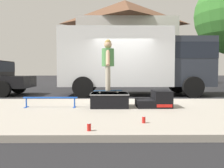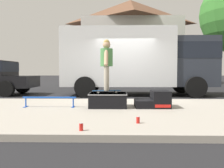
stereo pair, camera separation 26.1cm
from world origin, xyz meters
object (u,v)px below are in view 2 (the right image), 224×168
grind_rail (49,99)px  box_truck (138,59)px  skater_kid (107,61)px  kicker_ramp (155,100)px  skate_box (108,99)px  soda_can (138,120)px  soda_can_b (81,127)px  skateboard (107,91)px

grind_rail → box_truck: size_ratio=0.21×
skater_kid → kicker_ramp: bearing=-2.5°
skate_box → kicker_ramp: kicker_ramp is taller
skate_box → skater_kid: skater_kid is taller
soda_can → soda_can_b: same height
grind_rail → skateboard: 1.60m
kicker_ramp → soda_can_b: 3.16m
soda_can → box_truck: 7.03m
grind_rail → soda_can_b: bearing=-64.1°
skate_box → soda_can: 2.21m
skate_box → skateboard: 0.25m
soda_can → kicker_ramp: bearing=73.0°
skate_box → grind_rail: size_ratio=0.70×
kicker_ramp → skater_kid: skater_kid is taller
kicker_ramp → soda_can_b: (-1.63, -2.70, -0.13)m
skate_box → skater_kid: 1.08m
soda_can_b → kicker_ramp: bearing=58.9°
soda_can_b → skater_kid: bearing=84.0°
skateboard → skater_kid: bearing=-104.0°
soda_can_b → skate_box: bearing=83.0°
skateboard → soda_can: bearing=-72.3°
kicker_ramp → skateboard: kicker_ramp is taller
grind_rail → box_truck: bearing=59.2°
grind_rail → soda_can: (2.27, -2.05, -0.15)m
kicker_ramp → skate_box: bearing=180.0°
kicker_ramp → soda_can: size_ratio=7.38×
skater_kid → soda_can: bearing=-72.3°
kicker_ramp → box_truck: box_truck is taller
skateboard → kicker_ramp: bearing=-2.5°
grind_rail → skater_kid: bearing=4.4°
skate_box → box_truck: (1.24, 4.73, 1.37)m
skate_box → skateboard: size_ratio=1.28×
grind_rail → soda_can: grind_rail is taller
skateboard → skater_kid: size_ratio=0.57×
soda_can_b → box_truck: box_truck is taller
soda_can → grind_rail: bearing=137.9°
kicker_ramp → grind_rail: (-2.91, -0.06, 0.03)m
kicker_ramp → grind_rail: 2.91m
kicker_ramp → skateboard: size_ratio=1.16×
grind_rail → box_truck: box_truck is taller
soda_can_b → box_truck: bearing=78.1°
soda_can → skater_kid: bearing=107.7°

